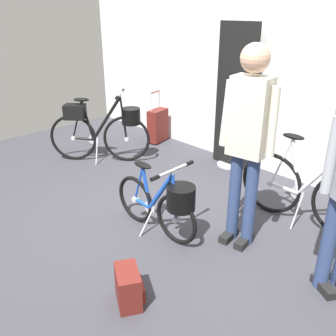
{
  "coord_description": "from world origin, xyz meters",
  "views": [
    {
      "loc": [
        2.54,
        -2.04,
        2.04
      ],
      "look_at": [
        0.08,
        0.3,
        0.55
      ],
      "focal_mm": 39.14,
      "sensor_mm": 36.0,
      "label": 1
    }
  ],
  "objects_px": {
    "folding_bike_foreground": "(164,202)",
    "visitor_browsing": "(248,135)",
    "rolling_suitcase": "(158,125)",
    "display_bike_left": "(102,127)",
    "backpack_on_floor": "(129,287)",
    "display_bike_right": "(307,191)",
    "floor_banner_stand": "(234,105)"
  },
  "relations": [
    {
      "from": "folding_bike_foreground",
      "to": "display_bike_left",
      "type": "height_order",
      "value": "display_bike_left"
    },
    {
      "from": "folding_bike_foreground",
      "to": "display_bike_left",
      "type": "distance_m",
      "value": 2.12
    },
    {
      "from": "folding_bike_foreground",
      "to": "rolling_suitcase",
      "type": "relative_size",
      "value": 1.28
    },
    {
      "from": "display_bike_right",
      "to": "backpack_on_floor",
      "type": "height_order",
      "value": "display_bike_right"
    },
    {
      "from": "display_bike_left",
      "to": "visitor_browsing",
      "type": "height_order",
      "value": "visitor_browsing"
    },
    {
      "from": "display_bike_right",
      "to": "display_bike_left",
      "type": "bearing_deg",
      "value": -170.23
    },
    {
      "from": "floor_banner_stand",
      "to": "display_bike_left",
      "type": "bearing_deg",
      "value": -139.5
    },
    {
      "from": "display_bike_right",
      "to": "visitor_browsing",
      "type": "distance_m",
      "value": 1.01
    },
    {
      "from": "floor_banner_stand",
      "to": "display_bike_left",
      "type": "distance_m",
      "value": 1.84
    },
    {
      "from": "folding_bike_foreground",
      "to": "display_bike_right",
      "type": "distance_m",
      "value": 1.43
    },
    {
      "from": "rolling_suitcase",
      "to": "folding_bike_foreground",
      "type": "bearing_deg",
      "value": -40.92
    },
    {
      "from": "display_bike_right",
      "to": "visitor_browsing",
      "type": "relative_size",
      "value": 0.8
    },
    {
      "from": "floor_banner_stand",
      "to": "folding_bike_foreground",
      "type": "relative_size",
      "value": 1.79
    },
    {
      "from": "floor_banner_stand",
      "to": "visitor_browsing",
      "type": "height_order",
      "value": "floor_banner_stand"
    },
    {
      "from": "display_bike_left",
      "to": "display_bike_right",
      "type": "xyz_separation_m",
      "value": [
        2.83,
        0.49,
        -0.12
      ]
    },
    {
      "from": "floor_banner_stand",
      "to": "visitor_browsing",
      "type": "relative_size",
      "value": 1.05
    },
    {
      "from": "display_bike_left",
      "to": "backpack_on_floor",
      "type": "height_order",
      "value": "display_bike_left"
    },
    {
      "from": "display_bike_right",
      "to": "floor_banner_stand",
      "type": "bearing_deg",
      "value": 154.67
    },
    {
      "from": "floor_banner_stand",
      "to": "backpack_on_floor",
      "type": "bearing_deg",
      "value": -67.64
    },
    {
      "from": "display_bike_right",
      "to": "rolling_suitcase",
      "type": "distance_m",
      "value": 2.95
    },
    {
      "from": "folding_bike_foreground",
      "to": "visitor_browsing",
      "type": "relative_size",
      "value": 0.59
    },
    {
      "from": "folding_bike_foreground",
      "to": "rolling_suitcase",
      "type": "height_order",
      "value": "rolling_suitcase"
    },
    {
      "from": "backpack_on_floor",
      "to": "visitor_browsing",
      "type": "bearing_deg",
      "value": 86.38
    },
    {
      "from": "display_bike_left",
      "to": "backpack_on_floor",
      "type": "relative_size",
      "value": 3.29
    },
    {
      "from": "folding_bike_foreground",
      "to": "visitor_browsing",
      "type": "height_order",
      "value": "visitor_browsing"
    },
    {
      "from": "folding_bike_foreground",
      "to": "visitor_browsing",
      "type": "xyz_separation_m",
      "value": [
        0.54,
        0.47,
        0.68
      ]
    },
    {
      "from": "display_bike_left",
      "to": "backpack_on_floor",
      "type": "bearing_deg",
      "value": -30.93
    },
    {
      "from": "floor_banner_stand",
      "to": "display_bike_right",
      "type": "height_order",
      "value": "floor_banner_stand"
    },
    {
      "from": "floor_banner_stand",
      "to": "display_bike_right",
      "type": "relative_size",
      "value": 1.31
    },
    {
      "from": "visitor_browsing",
      "to": "rolling_suitcase",
      "type": "height_order",
      "value": "visitor_browsing"
    },
    {
      "from": "display_bike_right",
      "to": "rolling_suitcase",
      "type": "bearing_deg",
      "value": 167.97
    },
    {
      "from": "floor_banner_stand",
      "to": "rolling_suitcase",
      "type": "relative_size",
      "value": 2.28
    }
  ]
}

